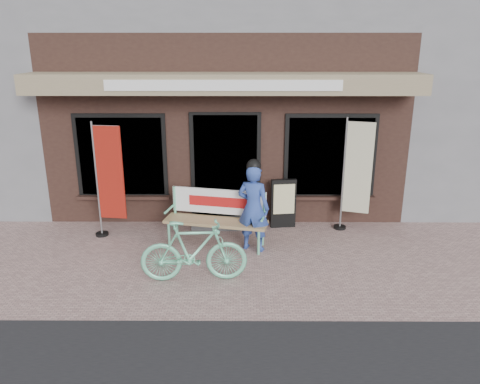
{
  "coord_description": "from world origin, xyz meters",
  "views": [
    {
      "loc": [
        0.32,
        -6.74,
        3.44
      ],
      "look_at": [
        0.28,
        0.7,
        1.05
      ],
      "focal_mm": 35.0,
      "sensor_mm": 36.0,
      "label": 1
    }
  ],
  "objects_px": {
    "bicycle": "(194,251)",
    "menu_stand": "(283,203)",
    "bench": "(217,213)",
    "nobori_cream": "(355,174)",
    "nobori_red": "(108,179)",
    "person": "(253,206)"
  },
  "relations": [
    {
      "from": "bench",
      "to": "bicycle",
      "type": "bearing_deg",
      "value": -89.24
    },
    {
      "from": "bench",
      "to": "nobori_cream",
      "type": "height_order",
      "value": "nobori_cream"
    },
    {
      "from": "person",
      "to": "bicycle",
      "type": "relative_size",
      "value": 1.01
    },
    {
      "from": "bicycle",
      "to": "menu_stand",
      "type": "relative_size",
      "value": 1.65
    },
    {
      "from": "bench",
      "to": "person",
      "type": "distance_m",
      "value": 0.71
    },
    {
      "from": "bench",
      "to": "person",
      "type": "bearing_deg",
      "value": -8.74
    },
    {
      "from": "bicycle",
      "to": "nobori_cream",
      "type": "relative_size",
      "value": 0.74
    },
    {
      "from": "bicycle",
      "to": "nobori_red",
      "type": "distance_m",
      "value": 2.47
    },
    {
      "from": "bench",
      "to": "nobori_red",
      "type": "relative_size",
      "value": 0.87
    },
    {
      "from": "bicycle",
      "to": "nobori_cream",
      "type": "height_order",
      "value": "nobori_cream"
    },
    {
      "from": "nobori_cream",
      "to": "nobori_red",
      "type": "bearing_deg",
      "value": -158.37
    },
    {
      "from": "bicycle",
      "to": "menu_stand",
      "type": "xyz_separation_m",
      "value": [
        1.51,
        2.15,
        0.01
      ]
    },
    {
      "from": "bench",
      "to": "bicycle",
      "type": "distance_m",
      "value": 1.39
    },
    {
      "from": "nobori_red",
      "to": "nobori_cream",
      "type": "bearing_deg",
      "value": 11.06
    },
    {
      "from": "bench",
      "to": "nobori_cream",
      "type": "xyz_separation_m",
      "value": [
        2.54,
        0.65,
        0.54
      ]
    },
    {
      "from": "nobori_red",
      "to": "menu_stand",
      "type": "height_order",
      "value": "nobori_red"
    },
    {
      "from": "nobori_cream",
      "to": "menu_stand",
      "type": "distance_m",
      "value": 1.45
    },
    {
      "from": "bench",
      "to": "nobori_red",
      "type": "distance_m",
      "value": 2.06
    },
    {
      "from": "bench",
      "to": "person",
      "type": "relative_size",
      "value": 1.15
    },
    {
      "from": "person",
      "to": "nobori_cream",
      "type": "bearing_deg",
      "value": 45.83
    },
    {
      "from": "bicycle",
      "to": "nobori_red",
      "type": "height_order",
      "value": "nobori_red"
    },
    {
      "from": "person",
      "to": "nobori_red",
      "type": "bearing_deg",
      "value": -171.52
    }
  ]
}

